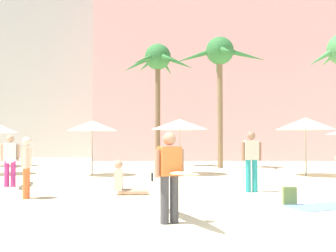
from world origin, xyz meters
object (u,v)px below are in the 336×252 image
(palm_tree_left, at_px, (221,58))
(cafe_umbrella_3, at_px, (93,126))
(beach_towel, at_px, (324,207))
(cafe_umbrella_1, at_px, (307,124))
(person_mid_right, at_px, (13,158))
(person_mid_center, at_px, (125,183))
(backpack, at_px, (291,196))
(person_near_right, at_px, (170,173))
(person_near_left, at_px, (28,165))
(person_far_left, at_px, (252,159))
(palm_tree_right, at_px, (159,64))
(cafe_umbrella_0, at_px, (181,124))

(palm_tree_left, xyz_separation_m, cafe_umbrella_3, (-6.09, -4.68, -3.84))
(beach_towel, bearing_deg, cafe_umbrella_1, 74.22)
(person_mid_right, bearing_deg, beach_towel, 57.11)
(cafe_umbrella_1, bearing_deg, person_mid_center, -138.98)
(backpack, distance_m, person_near_right, 3.57)
(person_mid_right, bearing_deg, backpack, 57.07)
(beach_towel, bearing_deg, person_near_right, -153.43)
(cafe_umbrella_3, relative_size, person_near_left, 1.47)
(person_far_left, bearing_deg, person_mid_center, -87.60)
(backpack, xyz_separation_m, person_mid_right, (-7.98, 3.88, 0.71))
(palm_tree_right, bearing_deg, person_near_left, -103.08)
(palm_tree_right, relative_size, person_near_right, 2.68)
(backpack, bearing_deg, beach_towel, -113.41)
(cafe_umbrella_3, distance_m, person_mid_right, 4.83)
(cafe_umbrella_0, height_order, person_near_left, cafe_umbrella_0)
(cafe_umbrella_1, relative_size, backpack, 5.89)
(palm_tree_right, relative_size, cafe_umbrella_3, 3.02)
(beach_towel, bearing_deg, backpack, 154.54)
(person_near_right, bearing_deg, cafe_umbrella_1, 121.91)
(person_mid_right, distance_m, person_near_right, 7.86)
(cafe_umbrella_0, bearing_deg, person_far_left, -73.20)
(cafe_umbrella_0, height_order, beach_towel, cafe_umbrella_0)
(cafe_umbrella_1, xyz_separation_m, beach_towel, (-2.34, -8.27, -2.20))
(cafe_umbrella_0, relative_size, person_near_left, 1.59)
(backpack, bearing_deg, palm_tree_left, 2.11)
(person_mid_center, height_order, person_near_left, person_near_left)
(cafe_umbrella_3, distance_m, backpack, 10.37)
(cafe_umbrella_1, distance_m, beach_towel, 8.88)
(cafe_umbrella_3, distance_m, beach_towel, 11.06)
(person_mid_right, bearing_deg, palm_tree_left, 131.39)
(palm_tree_left, bearing_deg, person_near_left, -118.92)
(palm_tree_left, distance_m, palm_tree_right, 3.73)
(palm_tree_right, height_order, person_mid_center, palm_tree_right)
(backpack, bearing_deg, person_mid_right, 66.13)
(palm_tree_right, bearing_deg, cafe_umbrella_1, -44.39)
(cafe_umbrella_3, distance_m, person_far_left, 8.21)
(backpack, height_order, person_far_left, person_far_left)
(palm_tree_left, xyz_separation_m, cafe_umbrella_0, (-2.32, -4.17, -3.76))
(person_near_right, bearing_deg, palm_tree_right, 154.32)
(person_mid_center, height_order, person_near_right, person_near_right)
(cafe_umbrella_1, relative_size, person_mid_center, 2.56)
(palm_tree_right, relative_size, person_far_left, 4.02)
(palm_tree_right, height_order, cafe_umbrella_3, palm_tree_right)
(cafe_umbrella_3, height_order, person_near_right, cafe_umbrella_3)
(cafe_umbrella_1, xyz_separation_m, backpack, (-3.01, -7.96, -2.01))
(person_mid_center, bearing_deg, person_far_left, 6.18)
(palm_tree_left, height_order, person_mid_right, palm_tree_left)
(person_near_right, bearing_deg, cafe_umbrella_0, 149.49)
(cafe_umbrella_1, height_order, person_mid_center, cafe_umbrella_1)
(beach_towel, xyz_separation_m, person_far_left, (-1.09, 2.66, 0.96))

